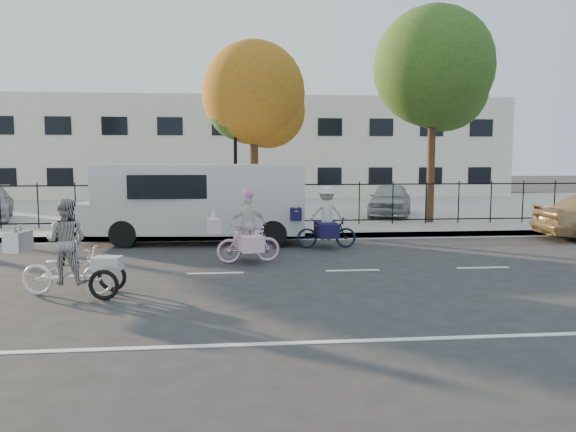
{
  "coord_description": "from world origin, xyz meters",
  "views": [
    {
      "loc": [
        0.36,
        -11.96,
        2.49
      ],
      "look_at": [
        1.69,
        1.2,
        1.1
      ],
      "focal_mm": 35.0,
      "sensor_mm": 36.0,
      "label": 1
    }
  ],
  "objects": [
    {
      "name": "street_sign",
      "position": [
        -1.85,
        6.8,
        1.42
      ],
      "size": [
        0.85,
        0.06,
        1.8
      ],
      "color": "black",
      "rests_on": "sidewalk"
    },
    {
      "name": "white_van",
      "position": [
        -0.59,
        4.5,
        1.26
      ],
      "size": [
        6.61,
        2.72,
        2.29
      ],
      "rotation": [
        0.0,
        0.0,
        -0.09
      ],
      "color": "silver",
      "rests_on": "ground"
    },
    {
      "name": "zebra_trike",
      "position": [
        -2.59,
        -1.66,
        0.68
      ],
      "size": [
        2.06,
        0.94,
        1.76
      ],
      "rotation": [
        0.0,
        0.0,
        1.43
      ],
      "color": "white",
      "rests_on": "ground"
    },
    {
      "name": "unicorn_bike",
      "position": [
        0.72,
        1.18,
        0.65
      ],
      "size": [
        1.77,
        1.26,
        1.75
      ],
      "rotation": [
        0.0,
        0.0,
        1.75
      ],
      "color": "#F8BCDA",
      "rests_on": "ground"
    },
    {
      "name": "iron_fence",
      "position": [
        0.0,
        7.2,
        0.9
      ],
      "size": [
        58.0,
        0.06,
        1.5
      ],
      "primitive_type": null,
      "color": "black",
      "rests_on": "sidewalk"
    },
    {
      "name": "ground",
      "position": [
        0.0,
        0.0,
        0.0
      ],
      "size": [
        120.0,
        120.0,
        0.0
      ],
      "primitive_type": "plane",
      "color": "#333334"
    },
    {
      "name": "road_markings",
      "position": [
        0.0,
        0.0,
        0.01
      ],
      "size": [
        60.0,
        9.52,
        0.01
      ],
      "primitive_type": null,
      "color": "silver",
      "rests_on": "ground"
    },
    {
      "name": "sidewalk",
      "position": [
        0.0,
        6.1,
        0.07
      ],
      "size": [
        60.0,
        2.2,
        0.15
      ],
      "primitive_type": "cube",
      "color": "#A8A399",
      "rests_on": "ground"
    },
    {
      "name": "lot_car_d",
      "position": [
        6.69,
        9.92,
        0.8
      ],
      "size": [
        2.76,
        4.11,
        1.3
      ],
      "primitive_type": "imported",
      "rotation": [
        0.0,
        0.0,
        -0.35
      ],
      "color": "#A2A4AA",
      "rests_on": "parking_lot"
    },
    {
      "name": "lamppost",
      "position": [
        0.5,
        6.8,
        3.11
      ],
      "size": [
        0.36,
        0.36,
        4.33
      ],
      "color": "black",
      "rests_on": "sidewalk"
    },
    {
      "name": "tree_mid",
      "position": [
        1.28,
        7.36,
        4.48
      ],
      "size": [
        3.53,
        3.49,
        6.4
      ],
      "color": "#442D1D",
      "rests_on": "ground"
    },
    {
      "name": "building",
      "position": [
        0.0,
        25.0,
        3.0
      ],
      "size": [
        34.0,
        10.0,
        6.0
      ],
      "primitive_type": "cube",
      "color": "silver",
      "rests_on": "ground"
    },
    {
      "name": "parking_lot",
      "position": [
        0.0,
        15.0,
        0.07
      ],
      "size": [
        60.0,
        15.6,
        0.15
      ],
      "primitive_type": "cube",
      "color": "#A8A399",
      "rests_on": "ground"
    },
    {
      "name": "bull_bike",
      "position": [
        2.92,
        3.14,
        0.69
      ],
      "size": [
        1.82,
        1.24,
        1.72
      ],
      "rotation": [
        0.0,
        0.0,
        1.57
      ],
      "color": "black",
      "rests_on": "ground"
    },
    {
      "name": "lot_car_b",
      "position": [
        -3.17,
        11.32,
        0.84
      ],
      "size": [
        2.5,
        5.07,
        1.38
      ],
      "primitive_type": "imported",
      "rotation": [
        0.0,
        0.0,
        0.04
      ],
      "color": "white",
      "rests_on": "parking_lot"
    },
    {
      "name": "curb",
      "position": [
        0.0,
        5.05,
        0.07
      ],
      "size": [
        60.0,
        0.1,
        0.15
      ],
      "primitive_type": "cube",
      "color": "#A8A399",
      "rests_on": "ground"
    },
    {
      "name": "lot_car_c",
      "position": [
        -3.08,
        11.46,
        0.82
      ],
      "size": [
        1.48,
        4.06,
        1.33
      ],
      "primitive_type": "imported",
      "rotation": [
        0.0,
        0.0,
        0.02
      ],
      "color": "#4A4C52",
      "rests_on": "parking_lot"
    },
    {
      "name": "tree_east",
      "position": [
        7.67,
        7.76,
        5.47
      ],
      "size": [
        4.26,
        4.26,
        7.81
      ],
      "color": "#442D1D",
      "rests_on": "ground"
    }
  ]
}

